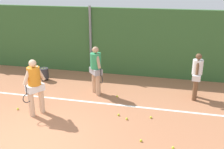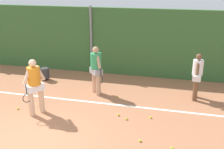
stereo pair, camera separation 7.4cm
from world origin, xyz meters
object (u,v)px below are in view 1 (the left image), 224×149
Objects in this scene: tennis_ball_0 at (141,141)px; tennis_ball_5 at (173,148)px; tennis_ball_6 at (18,109)px; tennis_ball_3 at (151,117)px; ball_hopper at (44,73)px; tennis_ball_2 at (127,119)px; tennis_ball_1 at (119,115)px; player_foreground_near at (35,84)px; player_midcourt at (96,68)px; tennis_ball_9 at (117,96)px; player_backcourt_far at (197,74)px.

tennis_ball_5 is (0.80, -0.12, 0.00)m from tennis_ball_0.
tennis_ball_5 is 4.91m from tennis_ball_6.
ball_hopper is at bearing 154.20° from tennis_ball_3.
tennis_ball_1 is at bearing 147.20° from tennis_ball_2.
player_foreground_near is 26.19× the size of tennis_ball_6.
tennis_ball_6 is at bearing -90.12° from player_midcourt.
tennis_ball_9 is (0.79, -0.13, -0.93)m from player_midcourt.
ball_hopper is 5.59m from tennis_ball_0.
player_midcourt is 3.42m from tennis_ball_0.
tennis_ball_3 is at bearing 115.75° from tennis_ball_5.
tennis_ball_0 is (3.27, -0.75, -0.93)m from player_foreground_near.
ball_hopper is at bearing 147.61° from tennis_ball_1.
ball_hopper is 7.78× the size of tennis_ball_5.
player_midcourt reaches higher than ball_hopper.
player_midcourt is at bearing 130.83° from tennis_ball_2.
ball_hopper is at bearing 163.65° from tennis_ball_9.
tennis_ball_3 and tennis_ball_6 have the same top height.
player_midcourt is 26.12× the size of tennis_ball_1.
tennis_ball_3 is (-1.31, -1.76, -0.86)m from player_backcourt_far.
tennis_ball_3 is (2.09, -1.37, -0.93)m from player_midcourt.
player_backcourt_far is (4.72, 2.28, -0.07)m from player_foreground_near.
tennis_ball_9 is at bearing 30.33° from tennis_ball_6.
tennis_ball_2 is 1.78m from tennis_ball_5.
player_midcourt is (1.32, 1.89, -0.00)m from player_foreground_near.
player_backcourt_far reaches higher than tennis_ball_2.
ball_hopper is 2.65m from tennis_ball_6.
tennis_ball_2 is (-2.00, -2.01, -0.86)m from player_backcourt_far.
tennis_ball_2 is at bearing -159.82° from tennis_ball_3.
player_backcourt_far is at bearing 64.57° from tennis_ball_0.
player_foreground_near is 26.19× the size of tennis_ball_2.
player_backcourt_far is 3.33m from tennis_ball_5.
tennis_ball_1 is 1.00× the size of tennis_ball_9.
tennis_ball_1 is 1.00× the size of tennis_ball_3.
tennis_ball_2 is (2.72, 0.27, -0.93)m from player_foreground_near.
tennis_ball_0 is 1.47m from tennis_ball_1.
ball_hopper is 7.78× the size of tennis_ball_0.
tennis_ball_0 and tennis_ball_3 have the same top height.
player_midcourt is at bearing 101.97° from player_backcourt_far.
tennis_ball_6 is at bearing -81.77° from ball_hopper.
tennis_ball_6 is at bearing -174.14° from tennis_ball_3.
ball_hopper is (-5.83, 0.42, -0.61)m from player_backcourt_far.
player_backcourt_far reaches higher than tennis_ball_5.
player_backcourt_far is 5.87m from ball_hopper.
player_midcourt is 2.66m from tennis_ball_3.
tennis_ball_5 and tennis_ball_6 have the same top height.
tennis_ball_1 is at bearing -3.47° from player_midcourt.
tennis_ball_2 is (0.28, -0.18, 0.00)m from tennis_ball_1.
tennis_ball_9 is (-1.97, 2.63, 0.00)m from tennis_ball_5.
tennis_ball_6 is (-3.17, -0.35, 0.00)m from tennis_ball_1.
player_backcourt_far is at bearing 21.83° from tennis_ball_6.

